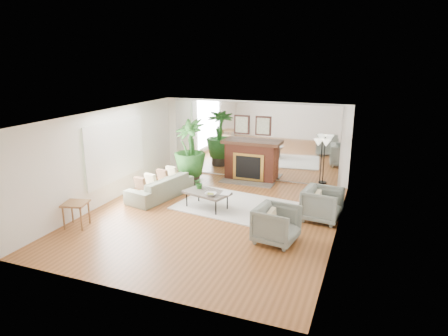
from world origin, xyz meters
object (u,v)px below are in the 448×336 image
at_px(potted_ficus, 190,150).
at_px(side_table, 76,206).
at_px(armchair_front, 277,225).
at_px(armchair_back, 322,204).
at_px(sofa, 160,187).
at_px(fireplace, 250,160).
at_px(coffee_table, 207,193).
at_px(floor_lamp, 322,147).

bearing_deg(potted_ficus, side_table, -105.10).
bearing_deg(side_table, armchair_front, 11.14).
xyz_separation_m(armchair_back, armchair_front, (-0.74, -1.54, -0.01)).
distance_m(side_table, potted_ficus, 4.06).
xyz_separation_m(armchair_back, potted_ficus, (-4.20, 1.44, 0.68)).
bearing_deg(sofa, side_table, -6.00).
height_order(sofa, armchair_back, armchair_back).
relative_size(fireplace, coffee_table, 1.58).
bearing_deg(fireplace, coffee_table, -95.95).
bearing_deg(side_table, armchair_back, 24.85).
distance_m(coffee_table, armchair_back, 2.91).
bearing_deg(armchair_front, armchair_back, -17.76).
bearing_deg(coffee_table, fireplace, 84.05).
bearing_deg(armchair_back, side_table, 122.13).
xyz_separation_m(fireplace, sofa, (-1.86, -2.43, -0.36)).
bearing_deg(side_table, floor_lamp, 44.35).
xyz_separation_m(fireplace, armchair_front, (1.86, -4.03, -0.26)).
xyz_separation_m(armchair_back, floor_lamp, (-0.38, 2.32, 0.90)).
bearing_deg(armchair_front, sofa, 74.73).
distance_m(armchair_back, side_table, 5.79).
relative_size(armchair_front, side_table, 1.36).
bearing_deg(armchair_back, coffee_table, 103.27).
distance_m(fireplace, sofa, 3.08).
bearing_deg(armchair_back, fireplace, 53.60).
relative_size(sofa, armchair_front, 2.37).
xyz_separation_m(coffee_table, floor_lamp, (2.51, 2.63, 0.88)).
bearing_deg(armchair_front, side_table, 109.08).
relative_size(coffee_table, side_table, 2.03).
height_order(armchair_back, armchair_front, armchair_back).
bearing_deg(fireplace, armchair_front, -65.25).
xyz_separation_m(sofa, armchair_front, (3.72, -1.60, 0.09)).
xyz_separation_m(sofa, potted_ficus, (0.26, 1.39, 0.78)).
height_order(side_table, floor_lamp, floor_lamp).
height_order(coffee_table, potted_ficus, potted_ficus).
bearing_deg(fireplace, potted_ficus, -147.07).
height_order(fireplace, armchair_back, fireplace).
relative_size(sofa, side_table, 3.23).
distance_m(armchair_back, floor_lamp, 2.52).
bearing_deg(side_table, coffee_table, 42.05).
bearing_deg(armchair_back, armchair_front, 161.57).
height_order(sofa, floor_lamp, floor_lamp).
relative_size(fireplace, potted_ficus, 1.01).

